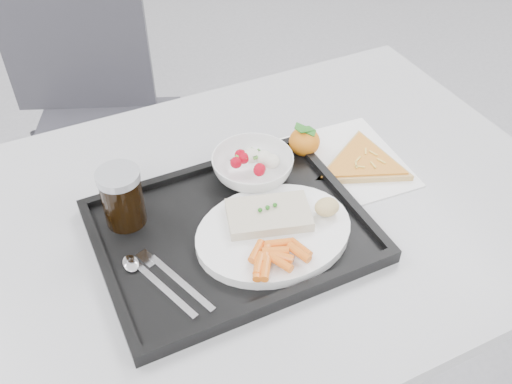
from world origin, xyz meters
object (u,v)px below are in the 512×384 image
(tray, at_px, (232,232))
(pizza_slice, at_px, (362,163))
(table, at_px, (244,237))
(chair, at_px, (94,105))
(tangerine, at_px, (304,141))
(salad_bowl, at_px, (253,167))
(dinner_plate, at_px, (274,233))
(cola_glass, at_px, (122,196))

(tray, relative_size, pizza_slice, 1.85)
(table, distance_m, pizza_slice, 0.27)
(table, bearing_deg, chair, 98.70)
(tray, height_order, tangerine, tangerine)
(table, xyz_separation_m, tray, (-0.04, -0.04, 0.08))
(salad_bowl, relative_size, pizza_slice, 0.63)
(tray, height_order, pizza_slice, tray)
(salad_bowl, xyz_separation_m, pizza_slice, (0.21, -0.05, -0.03))
(table, distance_m, tray, 0.10)
(chair, bearing_deg, tray, -84.70)
(table, bearing_deg, salad_bowl, 53.27)
(tray, bearing_deg, table, 45.92)
(table, bearing_deg, dinner_plate, -81.33)
(dinner_plate, xyz_separation_m, pizza_slice, (0.25, 0.10, -0.01))
(dinner_plate, relative_size, pizza_slice, 1.11)
(chair, bearing_deg, dinner_plate, -81.30)
(dinner_plate, distance_m, cola_glass, 0.26)
(table, xyz_separation_m, dinner_plate, (0.01, -0.09, 0.09))
(pizza_slice, bearing_deg, chair, 116.24)
(chair, relative_size, cola_glass, 8.61)
(salad_bowl, relative_size, cola_glass, 1.41)
(tray, distance_m, dinner_plate, 0.07)
(chair, distance_m, cola_glass, 0.79)
(table, xyz_separation_m, pizza_slice, (0.26, 0.01, 0.08))
(table, xyz_separation_m, tangerine, (0.18, 0.09, 0.10))
(dinner_plate, bearing_deg, cola_glass, 145.42)
(tangerine, relative_size, pizza_slice, 0.34)
(dinner_plate, relative_size, salad_bowl, 1.78)
(table, relative_size, tray, 2.67)
(salad_bowl, relative_size, tangerine, 1.86)
(tray, distance_m, cola_glass, 0.19)
(cola_glass, height_order, tangerine, cola_glass)
(tray, distance_m, tangerine, 0.26)
(cola_glass, distance_m, tangerine, 0.38)
(table, height_order, salad_bowl, salad_bowl)
(table, bearing_deg, tray, -134.08)
(salad_bowl, bearing_deg, dinner_plate, -102.62)
(tray, relative_size, dinner_plate, 1.67)
(tangerine, distance_m, pizza_slice, 0.12)
(salad_bowl, bearing_deg, table, -126.73)
(tangerine, bearing_deg, dinner_plate, -131.29)
(table, height_order, tray, tray)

